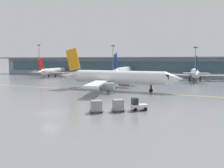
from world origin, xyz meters
name	(u,v)px	position (x,y,z in m)	size (l,w,h in m)	color
ground_plane	(50,113)	(0.00, 0.00, 0.00)	(400.00, 400.00, 0.00)	slate
taxiway_centreline_stripe	(116,91)	(1.52, 28.08, 0.00)	(110.00, 0.36, 0.01)	yellow
terminal_concourse	(152,67)	(0.00, 87.86, 4.92)	(176.81, 11.00, 9.60)	#8C939E
gate_airplane_0	(53,71)	(-45.49, 70.67, 2.73)	(25.48, 27.47, 9.10)	silver
gate_airplane_1	(123,71)	(-9.66, 70.85, 3.30)	(30.78, 33.20, 10.99)	white
gate_airplane_2	(195,73)	(20.34, 70.83, 3.01)	(28.20, 30.34, 10.05)	white
taxiing_regional_jet	(117,78)	(1.07, 30.11, 3.51)	(35.32, 32.78, 11.70)	white
baggage_tug	(138,105)	(12.47, 6.43, 0.89)	(2.94, 2.61, 2.10)	silver
cargo_dolly_lead	(118,105)	(9.67, 4.62, 1.05)	(2.63, 2.48, 1.94)	#595B60
cargo_dolly_trailing	(96,106)	(6.69, 2.69, 1.05)	(2.63, 2.48, 1.94)	#595B60
apron_light_mast_0	(39,59)	(-61.09, 81.09, 8.95)	(1.80, 0.36, 16.50)	gray
apron_light_mast_1	(113,60)	(-17.95, 80.75, 8.34)	(1.80, 0.36, 15.29)	gray
apron_light_mast_2	(195,61)	(20.18, 81.67, 7.65)	(1.80, 0.36, 13.94)	gray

